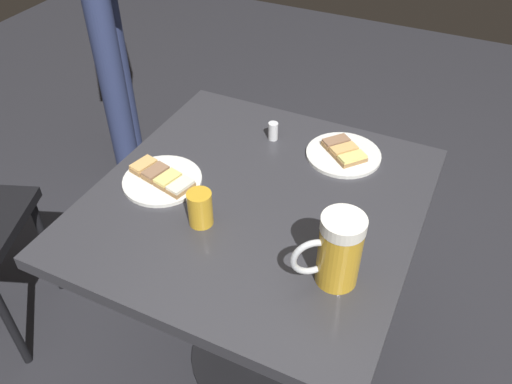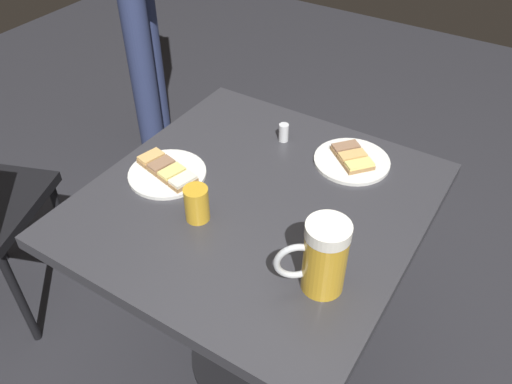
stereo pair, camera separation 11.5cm
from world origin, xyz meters
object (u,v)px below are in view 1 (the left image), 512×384
at_px(plate_near, 344,153).
at_px(plate_far, 162,179).
at_px(beer_mug, 338,251).
at_px(beer_glass_small, 200,208).
at_px(salt_shaker, 273,131).

xyz_separation_m(plate_near, plate_far, (-0.31, 0.39, 0.00)).
xyz_separation_m(beer_mug, beer_glass_small, (0.03, 0.34, -0.04)).
bearing_deg(beer_glass_small, plate_far, 62.17).
relative_size(plate_far, salt_shaker, 3.87).
xyz_separation_m(plate_far, salt_shaker, (0.31, -0.18, 0.02)).
relative_size(beer_mug, beer_glass_small, 1.95).
relative_size(beer_mug, salt_shaker, 3.27).
bearing_deg(plate_far, beer_glass_small, -117.83).
distance_m(beer_mug, salt_shaker, 0.54).
bearing_deg(plate_near, beer_glass_small, 150.89).
bearing_deg(beer_mug, salt_shaker, 37.97).
xyz_separation_m(plate_far, beer_mug, (-0.12, -0.51, 0.08)).
bearing_deg(beer_glass_small, plate_near, -29.11).
xyz_separation_m(beer_mug, salt_shaker, (0.43, 0.33, -0.06)).
height_order(beer_mug, salt_shaker, beer_mug).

